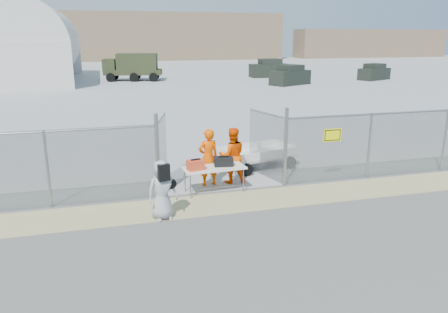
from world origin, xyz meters
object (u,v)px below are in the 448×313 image
object	(u,v)px
security_worker_left	(208,158)
utility_trailer	(258,156)
security_worker_right	(232,155)
folding_table	(214,180)
visitor	(162,190)

from	to	relation	value
security_worker_left	utility_trailer	size ratio (longest dim) A/B	0.55
security_worker_left	security_worker_right	size ratio (longest dim) A/B	1.01
folding_table	security_worker_left	size ratio (longest dim) A/B	1.02
security_worker_right	folding_table	bearing A→B (deg)	47.98
folding_table	security_worker_left	distance (m)	0.84
visitor	security_worker_right	bearing A→B (deg)	30.27
folding_table	security_worker_right	xyz separation A→B (m)	(0.78, 0.73, 0.51)
security_worker_right	utility_trailer	size ratio (longest dim) A/B	0.54
visitor	folding_table	bearing A→B (deg)	29.91
visitor	utility_trailer	distance (m)	5.45
folding_table	security_worker_right	bearing A→B (deg)	38.69
folding_table	visitor	xyz separation A→B (m)	(-1.79, -1.60, 0.39)
visitor	utility_trailer	xyz separation A→B (m)	(3.95, 3.74, -0.38)
security_worker_right	visitor	world-z (taller)	security_worker_right
security_worker_left	utility_trailer	xyz separation A→B (m)	(2.19, 1.48, -0.51)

